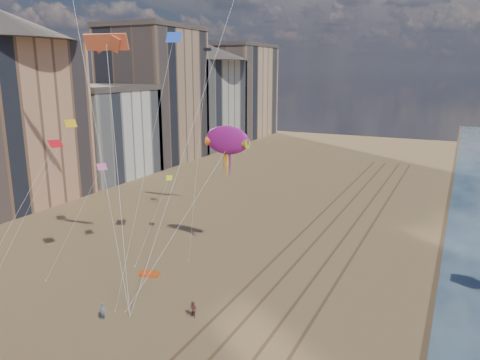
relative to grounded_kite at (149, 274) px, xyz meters
name	(u,v)px	position (x,y,z in m)	size (l,w,h in m)	color
tracks	(307,267)	(13.55, 8.60, -0.10)	(7.68, 120.00, 0.01)	brown
buildings	(137,100)	(-34.73, 44.18, 13.44)	(34.72, 131.35, 29.00)	#C6B284
grounded_kite	(149,274)	(0.00, 0.00, 0.00)	(1.95, 1.24, 0.22)	#E34C13
show_kite	(227,141)	(5.27, 6.85, 12.74)	(4.68, 7.41, 18.35)	#9D187F
kite_flyer_a	(103,312)	(1.80, -8.64, 0.65)	(0.56, 0.37, 1.53)	slate
kite_flyer_b	(193,310)	(8.22, -5.18, 0.62)	(0.71, 0.55, 1.46)	brown
small_kites	(121,111)	(-4.04, 2.11, 15.76)	(17.01, 17.52, 15.58)	red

